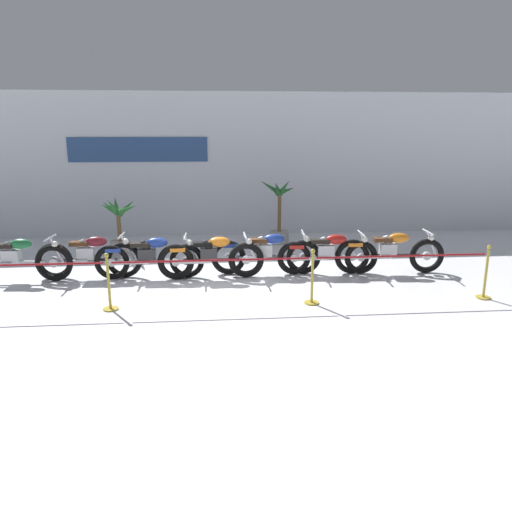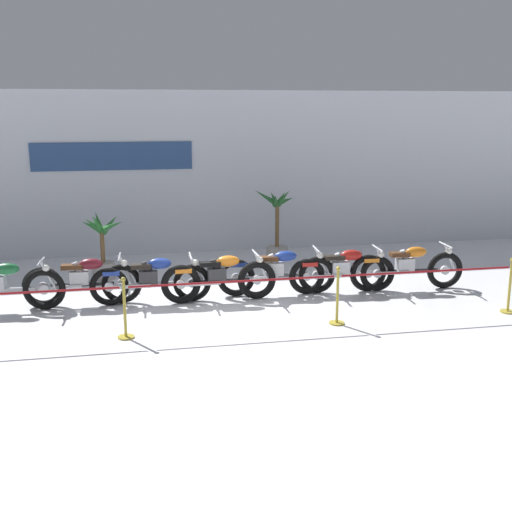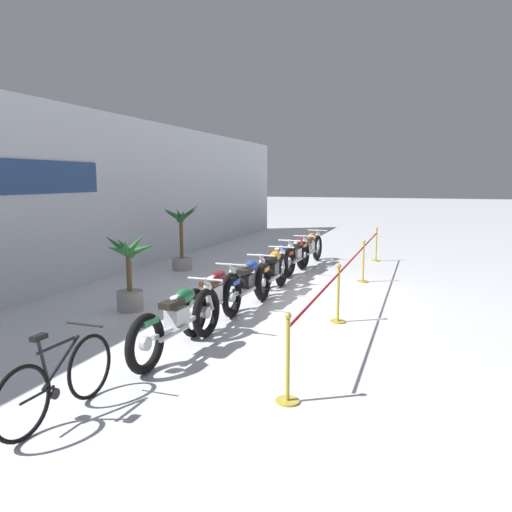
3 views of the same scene
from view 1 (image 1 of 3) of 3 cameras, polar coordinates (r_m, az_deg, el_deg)
ground_plane at (r=10.52m, az=-5.28°, el=-3.30°), size 120.00×120.00×0.00m
back_wall at (r=15.18m, az=-5.49°, el=10.32°), size 28.00×0.29×4.20m
motorcycle_green_0 at (r=11.76m, az=-25.89°, el=-0.34°), size 2.47×0.62×0.98m
motorcycle_maroon_1 at (r=11.41m, az=-18.51°, el=-0.04°), size 2.29×0.62×0.97m
motorcycle_blue_2 at (r=11.03m, az=-12.05°, el=-0.16°), size 2.37×0.62×0.96m
motorcycle_orange_3 at (r=10.83m, az=-5.11°, el=-0.15°), size 2.31×0.62×0.97m
motorcycle_blue_4 at (r=11.11m, az=1.20°, el=0.30°), size 2.46×0.62×0.97m
motorcycle_red_5 at (r=11.24m, az=8.24°, el=0.25°), size 2.26×0.62×0.95m
motorcycle_orange_6 at (r=11.58m, az=15.08°, el=0.39°), size 2.49×0.62×0.97m
potted_palm_left_of_row at (r=13.12m, az=-15.36°, el=3.12°), size 0.98×1.04×1.59m
potted_palm_right_of_row at (r=14.03m, az=2.62°, el=4.99°), size 1.04×1.12×1.89m
stanchion_far_left at (r=9.18m, az=-14.08°, el=-1.55°), size 10.56×0.28×1.05m
stanchion_mid_left at (r=9.37m, az=-16.43°, el=-3.84°), size 0.28×0.28×1.05m
stanchion_mid_right at (r=9.36m, az=6.42°, el=-3.33°), size 0.28×0.28×1.05m
stanchion_far_right at (r=10.55m, az=24.72°, el=-2.54°), size 0.28×0.28×1.05m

